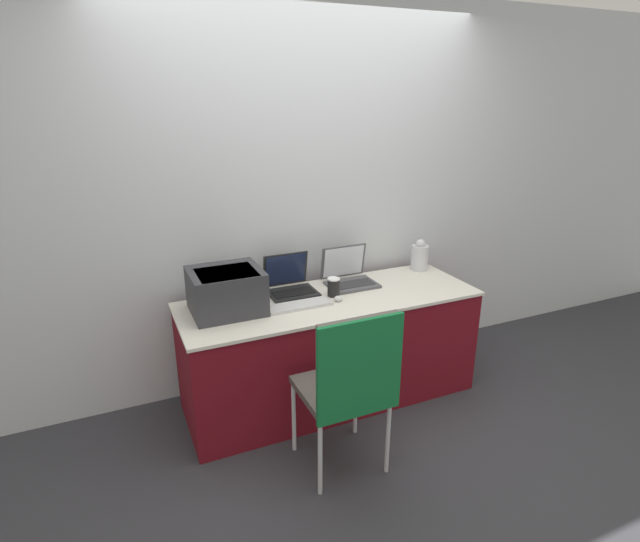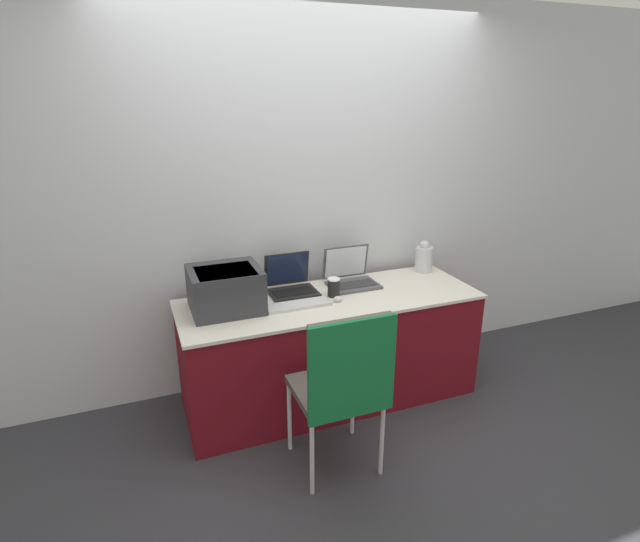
{
  "view_description": "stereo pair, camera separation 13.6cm",
  "coord_description": "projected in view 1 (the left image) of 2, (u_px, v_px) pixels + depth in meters",
  "views": [
    {
      "loc": [
        -1.27,
        -2.36,
        1.97
      ],
      "look_at": [
        -0.06,
        0.36,
        0.92
      ],
      "focal_mm": 28.0,
      "sensor_mm": 36.0,
      "label": 1
    },
    {
      "loc": [
        -1.14,
        -2.41,
        1.97
      ],
      "look_at": [
        -0.06,
        0.36,
        0.92
      ],
      "focal_mm": 28.0,
      "sensor_mm": 36.0,
      "label": 2
    }
  ],
  "objects": [
    {
      "name": "ground_plane",
      "position": [
        351.0,
        422.0,
        3.18
      ],
      "size": [
        14.0,
        14.0,
        0.0
      ],
      "primitive_type": "plane",
      "color": "#333338"
    },
    {
      "name": "chair",
      "position": [
        351.0,
        378.0,
        2.54
      ],
      "size": [
        0.46,
        0.43,
        0.97
      ],
      "color": "#4C4742",
      "rests_on": "ground_plane"
    },
    {
      "name": "table",
      "position": [
        330.0,
        348.0,
        3.33
      ],
      "size": [
        1.94,
        0.67,
        0.74
      ],
      "color": "maroon",
      "rests_on": "ground_plane"
    },
    {
      "name": "external_keyboard",
      "position": [
        299.0,
        305.0,
        3.06
      ],
      "size": [
        0.41,
        0.12,
        0.02
      ],
      "color": "silver",
      "rests_on": "table"
    },
    {
      "name": "metal_pitcher",
      "position": [
        420.0,
        256.0,
        3.69
      ],
      "size": [
        0.13,
        0.13,
        0.23
      ],
      "color": "silver",
      "rests_on": "table"
    },
    {
      "name": "laptop_left",
      "position": [
        290.0,
        284.0,
        3.28
      ],
      "size": [
        0.31,
        0.28,
        0.25
      ],
      "color": "black",
      "rests_on": "table"
    },
    {
      "name": "printer",
      "position": [
        226.0,
        289.0,
        2.96
      ],
      "size": [
        0.42,
        0.37,
        0.26
      ],
      "color": "#333338",
      "rests_on": "table"
    },
    {
      "name": "wall_back",
      "position": [
        304.0,
        198.0,
        3.4
      ],
      "size": [
        8.0,
        0.05,
        2.6
      ],
      "color": "silver",
      "rests_on": "ground_plane"
    },
    {
      "name": "coffee_cup",
      "position": [
        334.0,
        287.0,
        3.22
      ],
      "size": [
        0.08,
        0.08,
        0.12
      ],
      "color": "black",
      "rests_on": "table"
    },
    {
      "name": "mouse",
      "position": [
        338.0,
        299.0,
        3.14
      ],
      "size": [
        0.06,
        0.04,
        0.04
      ],
      "color": "silver",
      "rests_on": "table"
    },
    {
      "name": "laptop_right",
      "position": [
        349.0,
        276.0,
        3.43
      ],
      "size": [
        0.33,
        0.28,
        0.25
      ],
      "color": "#4C4C51",
      "rests_on": "table"
    }
  ]
}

